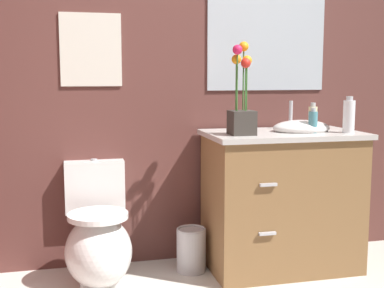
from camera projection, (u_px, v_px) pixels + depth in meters
The scene contains 10 objects.
wall_back at pixel (243, 67), 3.34m from camera, with size 4.41×0.05×2.50m, color brown.
toilet at pixel (98, 242), 2.96m from camera, with size 0.38×0.59×0.69m.
vanity_cabinet at pixel (282, 198), 3.17m from camera, with size 0.94×0.56×1.04m.
flower_vase at pixel (242, 106), 2.94m from camera, with size 0.14×0.14×0.53m.
soap_bottle at pixel (313, 122), 3.04m from camera, with size 0.05×0.05×0.15m.
lotion_bottle at pixel (349, 116), 3.04m from camera, with size 0.07×0.07×0.22m.
hand_wash_bottle at pixel (313, 118), 3.15m from camera, with size 0.05×0.05×0.17m.
trash_bin at pixel (191, 249), 3.14m from camera, with size 0.18×0.18×0.27m.
wall_poster at pixel (91, 50), 3.07m from camera, with size 0.36×0.01×0.44m, color silver.
wall_mirror at pixel (267, 36), 3.31m from camera, with size 0.80×0.01×0.70m, color #B2BCC6.
Camera 1 is at (-0.92, -1.60, 1.20)m, focal length 47.86 mm.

